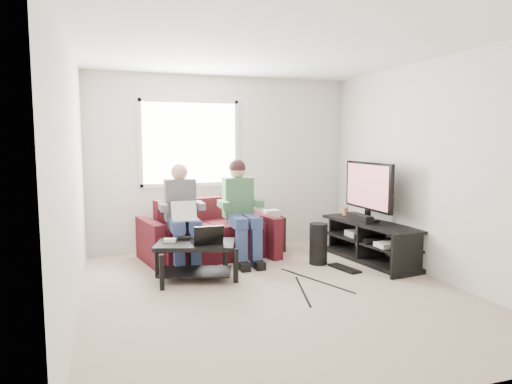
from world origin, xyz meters
TOP-DOWN VIEW (x-y plane):
  - floor at (0.00, 0.00)m, footprint 4.50×4.50m
  - ceiling at (0.00, 0.00)m, footprint 4.50×4.50m
  - wall_back at (0.00, 2.25)m, footprint 4.50×0.00m
  - wall_front at (0.00, -2.25)m, footprint 4.50×0.00m
  - wall_left at (-2.00, 0.00)m, footprint 0.00×4.50m
  - wall_right at (2.00, 0.00)m, footprint 0.00×4.50m
  - window at (-0.50, 2.23)m, footprint 1.48×0.04m
  - sofa at (-0.38, 1.64)m, footprint 1.91×1.11m
  - person_left at (-0.78, 1.34)m, footprint 0.40×0.71m
  - person_right at (0.02, 1.36)m, footprint 0.40×0.71m
  - laptop_silver at (-0.78, 1.11)m, footprint 0.38×0.34m
  - coffee_table at (-0.73, 0.67)m, footprint 1.03×0.80m
  - laptop_black at (-0.61, 0.59)m, footprint 0.38×0.31m
  - controller_a at (-1.01, 0.79)m, footprint 0.16×0.13m
  - controller_b at (-0.83, 0.85)m, footprint 0.16×0.13m
  - controller_c at (-0.43, 0.82)m, footprint 0.16×0.12m
  - tv_stand at (1.70, 0.77)m, footprint 0.70×1.68m
  - tv at (1.70, 0.87)m, footprint 0.12×1.10m
  - soundbar at (1.58, 0.87)m, footprint 0.12×0.50m
  - drink_cup at (1.65, 1.40)m, footprint 0.08×0.08m
  - console_white at (1.70, 0.37)m, footprint 0.30×0.22m
  - console_grey at (1.70, 1.07)m, footprint 0.34×0.26m
  - console_black at (1.70, 0.72)m, footprint 0.38×0.30m
  - subwoofer at (0.95, 0.85)m, footprint 0.24×0.24m
  - keyboard_floor at (1.15, 0.51)m, footprint 0.25×0.50m
  - end_table at (0.62, 1.77)m, footprint 0.34×0.34m

SIDE VIEW (x-z plane):
  - floor at x=0.00m, z-range 0.00..0.00m
  - keyboard_floor at x=1.15m, z-range 0.00..0.03m
  - tv_stand at x=1.70m, z-range -0.03..0.51m
  - subwoofer at x=0.95m, z-range 0.00..0.55m
  - end_table at x=0.62m, z-range -0.03..0.58m
  - sofa at x=-0.38m, z-range -0.10..0.72m
  - console_white at x=1.70m, z-range 0.28..0.34m
  - console_black at x=1.70m, z-range 0.28..0.35m
  - console_grey at x=1.70m, z-range 0.28..0.36m
  - coffee_table at x=-0.73m, z-range 0.11..0.56m
  - controller_a at x=-1.01m, z-range 0.45..0.49m
  - controller_b at x=-0.83m, z-range 0.45..0.49m
  - controller_c at x=-0.43m, z-range 0.45..0.49m
  - laptop_black at x=-0.61m, z-range 0.45..0.69m
  - soundbar at x=1.58m, z-range 0.54..0.64m
  - drink_cup at x=1.65m, z-range 0.54..0.66m
  - laptop_silver at x=-0.78m, z-range 0.59..0.83m
  - person_left at x=-0.78m, z-range 0.06..1.40m
  - person_right at x=0.02m, z-range 0.10..1.48m
  - tv at x=1.70m, z-range 0.59..1.40m
  - wall_back at x=0.00m, z-range -0.95..3.55m
  - wall_front at x=0.00m, z-range -0.95..3.55m
  - wall_left at x=-2.00m, z-range -0.95..3.55m
  - wall_right at x=2.00m, z-range -0.95..3.55m
  - window at x=-0.50m, z-range 0.96..2.24m
  - ceiling at x=0.00m, z-range 2.60..2.60m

